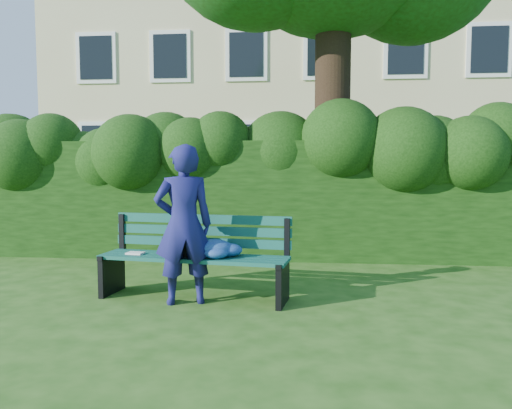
# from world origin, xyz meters

# --- Properties ---
(ground) EXTENTS (80.00, 80.00, 0.00)m
(ground) POSITION_xyz_m (0.00, 0.00, 0.00)
(ground) COLOR #224E13
(ground) RESTS_ON ground
(apartment_building) EXTENTS (16.00, 8.08, 12.00)m
(apartment_building) POSITION_xyz_m (-0.00, 13.99, 6.00)
(apartment_building) COLOR #C6B584
(apartment_building) RESTS_ON ground
(hedge) EXTENTS (10.00, 1.00, 1.80)m
(hedge) POSITION_xyz_m (0.00, 2.20, 0.90)
(hedge) COLOR black
(hedge) RESTS_ON ground
(park_bench) EXTENTS (2.11, 0.83, 0.89)m
(park_bench) POSITION_xyz_m (-0.54, -0.34, 0.50)
(park_bench) COLOR #0D433D
(park_bench) RESTS_ON ground
(man_reading) EXTENTS (0.70, 0.57, 1.66)m
(man_reading) POSITION_xyz_m (-0.64, -0.56, 0.83)
(man_reading) COLOR navy
(man_reading) RESTS_ON ground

